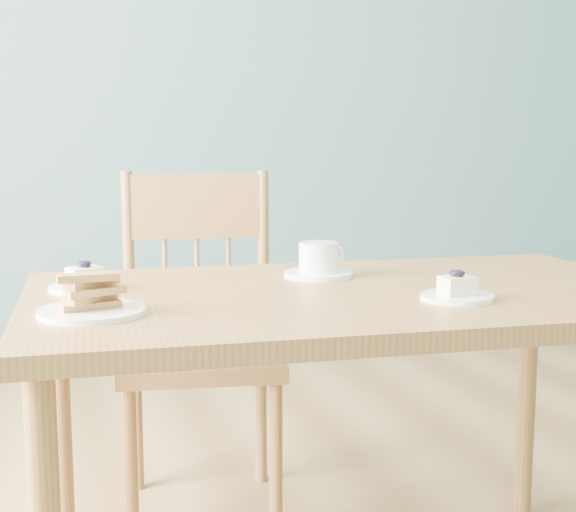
{
  "coord_description": "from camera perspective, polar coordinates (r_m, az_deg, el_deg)",
  "views": [
    {
      "loc": [
        -0.76,
        -1.6,
        1.02
      ],
      "look_at": [
        -0.26,
        -0.04,
        0.78
      ],
      "focal_mm": 50.0,
      "sensor_mm": 36.0,
      "label": 1
    }
  ],
  "objects": [
    {
      "name": "biscotti_plate",
      "position": [
        1.46,
        -13.8,
        -3.15
      ],
      "size": [
        0.19,
        0.19,
        0.08
      ],
      "rotation": [
        0.0,
        0.0,
        0.3
      ],
      "color": "white",
      "rests_on": "dining_table"
    },
    {
      "name": "cheesecake_plate_far",
      "position": [
        1.7,
        -14.26,
        -1.83
      ],
      "size": [
        0.15,
        0.15,
        0.06
      ],
      "rotation": [
        0.0,
        0.0,
        0.34
      ],
      "color": "white",
      "rests_on": "dining_table"
    },
    {
      "name": "dining_chair",
      "position": [
        2.22,
        -6.3,
        -5.93
      ],
      "size": [
        0.49,
        0.47,
        0.93
      ],
      "rotation": [
        0.0,
        0.0,
        -0.17
      ],
      "color": "#905B36",
      "rests_on": "ground"
    },
    {
      "name": "dining_table",
      "position": [
        1.68,
        4.6,
        -4.77
      ],
      "size": [
        1.37,
        0.85,
        0.71
      ],
      "rotation": [
        0.0,
        0.0,
        -0.07
      ],
      "color": "#905B36",
      "rests_on": "ground"
    },
    {
      "name": "coffee_cup",
      "position": [
        1.81,
        2.22,
        -0.43
      ],
      "size": [
        0.16,
        0.16,
        0.08
      ],
      "rotation": [
        0.0,
        0.0,
        0.23
      ],
      "color": "white",
      "rests_on": "dining_table"
    },
    {
      "name": "cheesecake_plate_near",
      "position": [
        1.58,
        11.92,
        -2.53
      ],
      "size": [
        0.14,
        0.14,
        0.06
      ],
      "rotation": [
        0.0,
        0.0,
        0.06
      ],
      "color": "white",
      "rests_on": "dining_table"
    }
  ]
}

